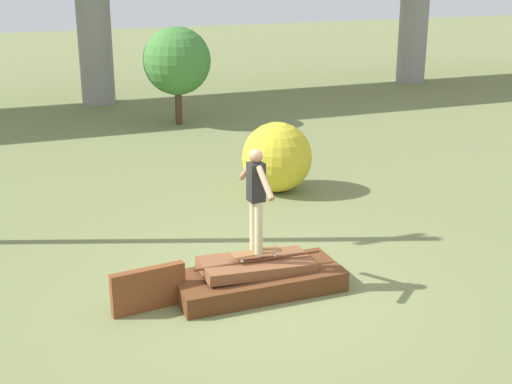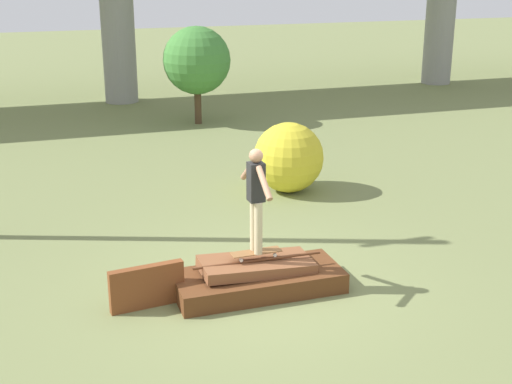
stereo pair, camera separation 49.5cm
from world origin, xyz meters
name	(u,v)px [view 2 (the right image)]	position (x,y,z in m)	size (l,w,h in m)	color
ground_plane	(258,291)	(0.00, 0.00, 0.00)	(80.00, 80.00, 0.00)	olive
scrap_pile	(258,278)	(0.00, 0.01, 0.20)	(2.49, 1.05, 0.51)	#5B3319
scrap_plank_loose	(147,287)	(-1.65, -0.01, 0.31)	(1.08, 0.27, 0.62)	brown
skateboard	(256,252)	(-0.01, 0.08, 0.59)	(0.77, 0.25, 0.09)	brown
skater	(256,194)	(-0.01, 0.08, 1.50)	(0.23, 1.15, 1.56)	#C6B78E
tree_behind_left	(197,61)	(1.71, 11.04, 1.85)	(1.95, 1.95, 2.83)	#4C3823
bush_yellow_flowering	(289,157)	(2.05, 4.28, 0.73)	(1.47, 1.47, 1.47)	gold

